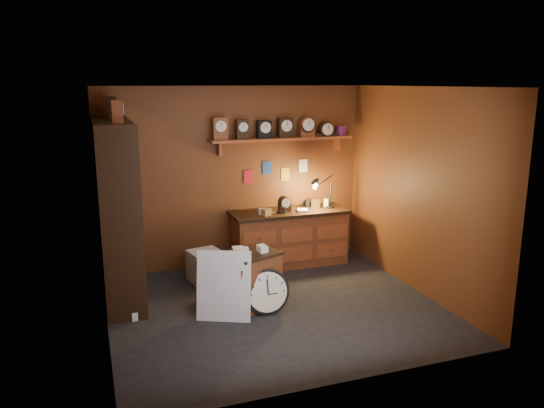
{
  "coord_description": "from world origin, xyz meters",
  "views": [
    {
      "loc": [
        -2.08,
        -5.79,
        2.76
      ],
      "look_at": [
        0.08,
        0.35,
        1.25
      ],
      "focal_mm": 35.0,
      "sensor_mm": 36.0,
      "label": 1
    }
  ],
  "objects": [
    {
      "name": "floor_box_b",
      "position": [
        -1.65,
        0.29,
        0.05
      ],
      "size": [
        0.21,
        0.24,
        0.11
      ],
      "primitive_type": "cube",
      "rotation": [
        0.0,
        0.0,
        0.17
      ],
      "color": "white",
      "rests_on": "ground"
    },
    {
      "name": "low_cabinet",
      "position": [
        -0.24,
        0.16,
        0.39
      ],
      "size": [
        0.77,
        0.72,
        0.8
      ],
      "rotation": [
        0.0,
        0.0,
        0.38
      ],
      "color": "brown",
      "rests_on": "ground"
    },
    {
      "name": "mini_fridge",
      "position": [
        -0.62,
        1.17,
        0.22
      ],
      "size": [
        0.51,
        0.53,
        0.44
      ],
      "rotation": [
        0.0,
        0.0,
        0.23
      ],
      "color": "silver",
      "rests_on": "ground"
    },
    {
      "name": "room_shell",
      "position": [
        0.04,
        0.11,
        1.72
      ],
      "size": [
        4.02,
        3.62,
        2.71
      ],
      "color": "brown",
      "rests_on": "ground"
    },
    {
      "name": "floor_box_a",
      "position": [
        -0.61,
        0.46,
        0.08
      ],
      "size": [
        0.3,
        0.26,
        0.17
      ],
      "primitive_type": "cube",
      "rotation": [
        0.0,
        0.0,
        0.14
      ],
      "color": "olive",
      "rests_on": "ground"
    },
    {
      "name": "big_round_clock",
      "position": [
        -0.14,
        -0.11,
        0.27
      ],
      "size": [
        0.56,
        0.18,
        0.56
      ],
      "color": "black",
      "rests_on": "ground"
    },
    {
      "name": "floor_box_c",
      "position": [
        -0.59,
        0.19,
        0.08
      ],
      "size": [
        0.29,
        0.29,
        0.17
      ],
      "primitive_type": "cube",
      "rotation": [
        0.0,
        0.0,
        0.68
      ],
      "color": "olive",
      "rests_on": "ground"
    },
    {
      "name": "white_panel",
      "position": [
        -0.68,
        -0.1,
        0.0
      ],
      "size": [
        0.66,
        0.43,
        0.85
      ],
      "primitive_type": "cube",
      "rotation": [
        -0.17,
        0.0,
        -0.43
      ],
      "color": "silver",
      "rests_on": "ground"
    },
    {
      "name": "shelving_unit",
      "position": [
        -1.79,
        0.98,
        1.25
      ],
      "size": [
        0.47,
        1.6,
        2.58
      ],
      "color": "black",
      "rests_on": "ground"
    },
    {
      "name": "workbench",
      "position": [
        0.76,
        1.47,
        0.47
      ],
      "size": [
        1.79,
        0.66,
        1.36
      ],
      "color": "brown",
      "rests_on": "ground"
    },
    {
      "name": "floor",
      "position": [
        0.0,
        0.0,
        0.0
      ],
      "size": [
        4.0,
        4.0,
        0.0
      ],
      "primitive_type": "plane",
      "color": "black",
      "rests_on": "ground"
    }
  ]
}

